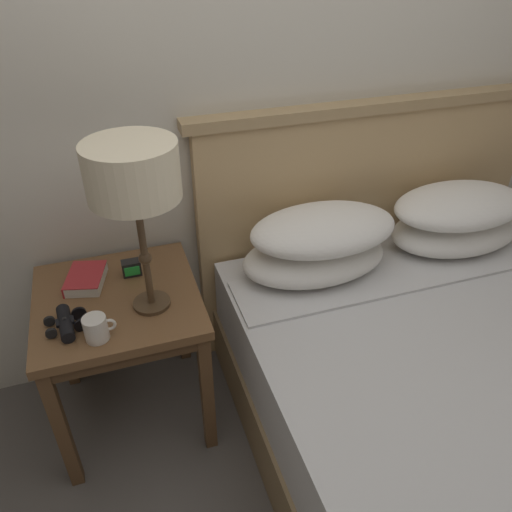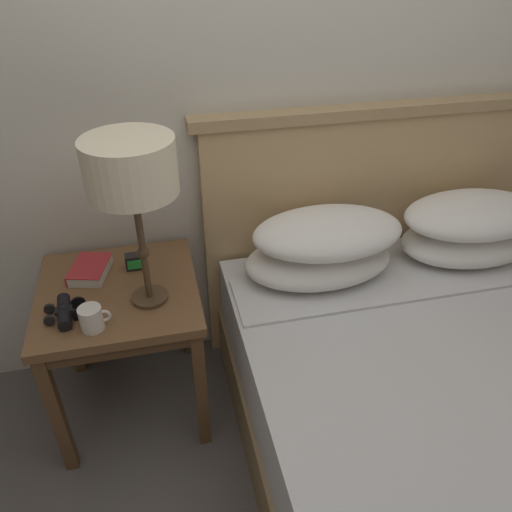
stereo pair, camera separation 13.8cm
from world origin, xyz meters
The scene contains 9 objects.
ground_plane centered at (0.00, 0.00, 0.00)m, with size 20.00×20.00×0.00m, color #514C47.
wall_back centered at (0.00, 0.96, 1.30)m, with size 8.00×0.06×2.60m.
nightstand centered at (-0.56, 0.62, 0.53)m, with size 0.58×0.58×0.62m.
bed centered at (0.58, 0.00, 0.31)m, with size 1.63×2.04×1.14m.
table_lamp centered at (-0.44, 0.54, 1.11)m, with size 0.28×0.28×0.59m.
book_on_nightstand centered at (-0.66, 0.74, 0.64)m, with size 0.17×0.20×0.04m.
binoculars_pair centered at (-0.73, 0.50, 0.64)m, with size 0.14×0.16×0.05m.
coffee_mug centered at (-0.63, 0.42, 0.66)m, with size 0.10×0.08×0.08m.
alarm_clock centered at (-0.49, 0.74, 0.65)m, with size 0.07×0.05×0.06m.
Camera 2 is at (-0.39, -0.90, 1.74)m, focal length 35.00 mm.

